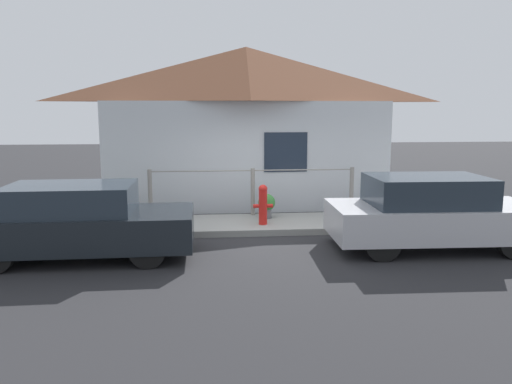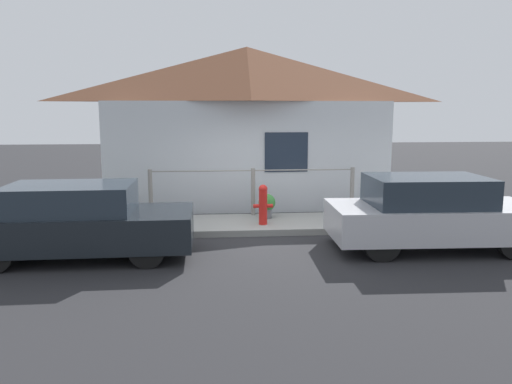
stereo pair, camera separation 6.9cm
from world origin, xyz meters
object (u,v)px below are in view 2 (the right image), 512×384
Objects in this scene: car_left at (78,221)px; car_right at (431,213)px; potted_plant_by_fence at (113,206)px; potted_plant_near_hydrant at (267,204)px; fire_hydrant at (263,204)px.

car_left is 1.00× the size of car_right.
car_right is 7.17× the size of potted_plant_by_fence.
car_right is 3.73m from potted_plant_near_hydrant.
fire_hydrant is at bearing 151.68° from car_right.
car_left is 7.18× the size of potted_plant_by_fence.
car_right reaches higher than potted_plant_by_fence.
car_right is 6.90m from potted_plant_by_fence.
potted_plant_near_hydrant is at bearing 32.79° from car_left.
car_left is 4.47× the size of fire_hydrant.
car_right is (6.48, 0.00, 0.03)m from car_left.
car_left is 3.89m from fire_hydrant.
car_right reaches higher than potted_plant_near_hydrant.
car_right reaches higher than fire_hydrant.
car_left is at bearing -153.21° from fire_hydrant.
car_left is at bearing -92.16° from potted_plant_by_fence.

